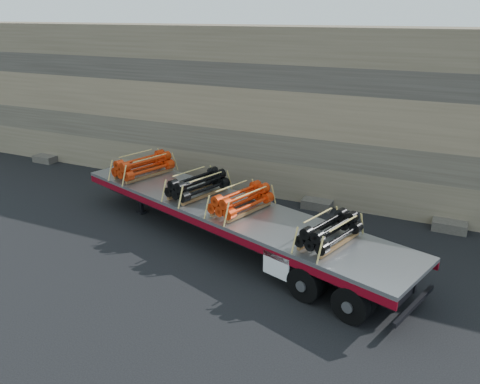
{
  "coord_description": "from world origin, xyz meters",
  "views": [
    {
      "loc": [
        6.58,
        -12.65,
        7.52
      ],
      "look_at": [
        0.15,
        1.18,
        1.64
      ],
      "focal_mm": 35.0,
      "sensor_mm": 36.0,
      "label": 1
    }
  ],
  "objects": [
    {
      "name": "ground",
      "position": [
        0.0,
        0.0,
        0.0
      ],
      "size": [
        120.0,
        120.0,
        0.0
      ],
      "primitive_type": "plane",
      "color": "black",
      "rests_on": "ground"
    },
    {
      "name": "rock_wall",
      "position": [
        0.0,
        6.5,
        3.5
      ],
      "size": [
        44.0,
        3.0,
        7.0
      ],
      "primitive_type": "cube",
      "color": "#7A6B54",
      "rests_on": "ground"
    },
    {
      "name": "trailer",
      "position": [
        0.05,
        0.49,
        0.67
      ],
      "size": [
        13.51,
        6.51,
        1.34
      ],
      "primitive_type": null,
      "rotation": [
        0.0,
        0.0,
        -0.31
      ],
      "color": "#9EA0A5",
      "rests_on": "ground"
    },
    {
      "name": "bundle_front",
      "position": [
        -4.48,
        1.94,
        1.74
      ],
      "size": [
        1.78,
        2.52,
        0.81
      ],
      "primitive_type": null,
      "rotation": [
        0.0,
        0.0,
        -0.31
      ],
      "color": "red",
      "rests_on": "trailer"
    },
    {
      "name": "bundle_midfront",
      "position": [
        -1.42,
        0.96,
        1.72
      ],
      "size": [
        1.7,
        2.41,
        0.77
      ],
      "primitive_type": null,
      "rotation": [
        0.0,
        0.0,
        -0.31
      ],
      "color": "black",
      "rests_on": "trailer"
    },
    {
      "name": "bundle_midrear",
      "position": [
        0.6,
        0.32,
        1.71
      ],
      "size": [
        1.65,
        2.34,
        0.75
      ],
      "primitive_type": null,
      "rotation": [
        0.0,
        0.0,
        -0.31
      ],
      "color": "red",
      "rests_on": "trailer"
    },
    {
      "name": "bundle_rear",
      "position": [
        3.84,
        -0.72,
        1.69
      ],
      "size": [
        1.58,
        2.23,
        0.72
      ],
      "primitive_type": null,
      "rotation": [
        0.0,
        0.0,
        -0.31
      ],
      "color": "black",
      "rests_on": "trailer"
    }
  ]
}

